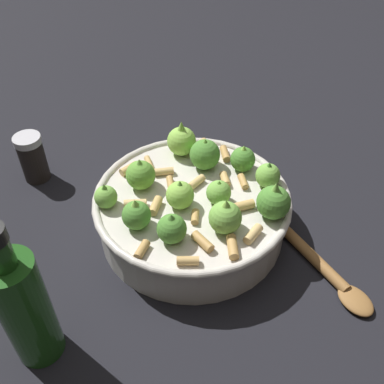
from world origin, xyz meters
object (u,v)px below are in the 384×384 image
object	(u,v)px
cooking_pan	(193,207)
pepper_shaker	(32,158)
olive_oil_bottle	(24,307)
wooden_spoon	(310,254)

from	to	relation	value
cooking_pan	pepper_shaker	size ratio (longest dim) A/B	3.35
cooking_pan	pepper_shaker	world-z (taller)	cooking_pan
olive_oil_bottle	wooden_spoon	size ratio (longest dim) A/B	0.82
pepper_shaker	wooden_spoon	distance (m)	0.46
cooking_pan	wooden_spoon	world-z (taller)	cooking_pan
wooden_spoon	pepper_shaker	bearing A→B (deg)	144.07
cooking_pan	olive_oil_bottle	xyz separation A→B (m)	(-0.22, -0.14, 0.04)
olive_oil_bottle	wooden_spoon	bearing A→B (deg)	7.81
pepper_shaker	olive_oil_bottle	world-z (taller)	olive_oil_bottle
cooking_pan	pepper_shaker	bearing A→B (deg)	142.25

